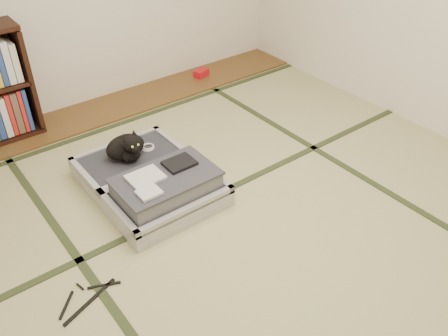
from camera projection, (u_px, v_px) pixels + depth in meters
floor at (251, 227)px, 3.06m from camera, size 4.50×4.50×0.00m
wood_strip at (110, 108)px, 4.34m from camera, size 4.00×0.50×0.02m
red_item at (201, 73)px, 4.86m from camera, size 0.17×0.13×0.07m
tatami_borders at (206, 189)px, 3.38m from camera, size 4.00×4.50×0.01m
suitcase at (152, 181)px, 3.28m from camera, size 0.75×1.00×0.30m
cat at (127, 147)px, 3.38m from camera, size 0.33×0.34×0.27m
cable_coil at (148, 147)px, 3.54m from camera, size 0.10×0.10×0.03m
hanger at (88, 298)px, 2.59m from camera, size 0.38×0.23×0.01m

